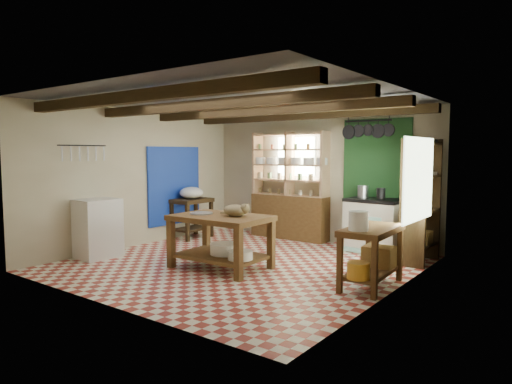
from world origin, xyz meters
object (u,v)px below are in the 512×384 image
Objects in this scene: work_table at (221,242)px; cat at (236,210)px; stove at (375,225)px; prep_table at (192,218)px; white_cabinet at (98,228)px; right_counter at (371,257)px.

cat reaches higher than work_table.
stove is at bearing 58.80° from work_table.
prep_table is at bearing 142.70° from work_table.
white_cabinet is 2.51× the size of cat.
stove is 0.98× the size of white_cabinet.
stove is 3.72m from prep_table.
prep_table is (-3.58, -1.03, -0.07)m from stove.
prep_table is 2.23m from white_cabinet.
white_cabinet is at bearing -167.70° from right_counter.
stove is at bearing 15.49° from prep_table.
prep_table is 4.51m from right_counter.
stove is at bearing 108.47° from right_counter.
white_cabinet is (-2.16, -0.70, 0.09)m from work_table.
work_table is 2.93m from stove.
prep_table reaches higher than right_counter.
right_counter is (0.80, -2.09, -0.08)m from stove.
work_table is at bearing 21.08° from white_cabinet.
prep_table is at bearing 163.85° from right_counter.
right_counter is 2.82× the size of cat.
cat reaches higher than stove.
white_cabinet is (-3.60, -3.26, 0.02)m from stove.
prep_table is 0.74× the size of right_counter.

